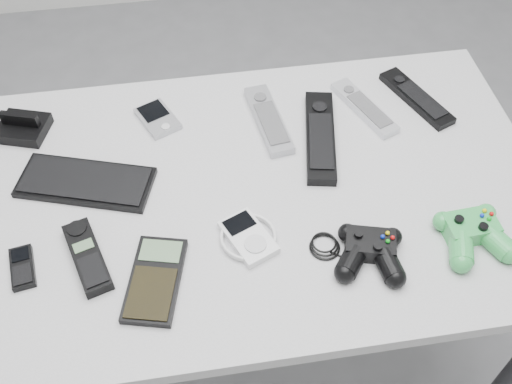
{
  "coord_description": "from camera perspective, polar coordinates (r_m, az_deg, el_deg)",
  "views": [
    {
      "loc": [
        -0.08,
        -0.79,
        1.62
      ],
      "look_at": [
        0.03,
        -0.09,
        0.75
      ],
      "focal_mm": 42.0,
      "sensor_mm": 36.0,
      "label": 1
    }
  ],
  "objects": [
    {
      "name": "floor",
      "position": [
        1.8,
        -1.25,
        -13.18
      ],
      "size": [
        3.5,
        3.5,
        0.0
      ],
      "primitive_type": "plane",
      "color": "slate",
      "rests_on": "ground"
    },
    {
      "name": "desk",
      "position": [
        1.21,
        0.98,
        -1.45
      ],
      "size": [
        1.09,
        0.7,
        0.73
      ],
      "color": "#A6A6A8",
      "rests_on": "floor"
    },
    {
      "name": "pda_keyboard",
      "position": [
        1.2,
        -15.92,
        0.94
      ],
      "size": [
        0.28,
        0.18,
        0.02
      ],
      "primitive_type": "cube",
      "rotation": [
        0.0,
        0.0,
        -0.31
      ],
      "color": "black",
      "rests_on": "desk"
    },
    {
      "name": "dock_bracket",
      "position": [
        1.33,
        -21.43,
        6.09
      ],
      "size": [
        0.12,
        0.11,
        0.05
      ],
      "primitive_type": "cube",
      "rotation": [
        0.0,
        0.0,
        -0.31
      ],
      "color": "black",
      "rests_on": "desk"
    },
    {
      "name": "pda",
      "position": [
        1.29,
        -9.35,
        6.95
      ],
      "size": [
        0.1,
        0.12,
        0.02
      ],
      "primitive_type": "cube",
      "rotation": [
        0.0,
        0.0,
        0.43
      ],
      "color": "#A4A5AB",
      "rests_on": "desk"
    },
    {
      "name": "remote_silver_a",
      "position": [
        1.27,
        1.19,
        6.96
      ],
      "size": [
        0.08,
        0.21,
        0.02
      ],
      "primitive_type": "cube",
      "rotation": [
        0.0,
        0.0,
        0.13
      ],
      "color": "#A4A5AB",
      "rests_on": "desk"
    },
    {
      "name": "remote_black_a",
      "position": [
        1.24,
        6.14,
        5.35
      ],
      "size": [
        0.1,
        0.26,
        0.03
      ],
      "primitive_type": "cube",
      "rotation": [
        0.0,
        0.0,
        -0.19
      ],
      "color": "black",
      "rests_on": "desk"
    },
    {
      "name": "remote_black_b",
      "position": [
        1.37,
        15.03,
        8.7
      ],
      "size": [
        0.12,
        0.2,
        0.02
      ],
      "primitive_type": "cube",
      "rotation": [
        0.0,
        0.0,
        0.39
      ],
      "color": "black",
      "rests_on": "desk"
    },
    {
      "name": "remote_silver_b",
      "position": [
        1.32,
        10.26,
        7.97
      ],
      "size": [
        0.11,
        0.19,
        0.02
      ],
      "primitive_type": "cube",
      "rotation": [
        0.0,
        0.0,
        0.39
      ],
      "color": "silver",
      "rests_on": "desk"
    },
    {
      "name": "mobile_phone",
      "position": [
        1.12,
        -21.37,
        -6.7
      ],
      "size": [
        0.05,
        0.09,
        0.01
      ],
      "primitive_type": "cube",
      "rotation": [
        0.0,
        0.0,
        0.17
      ],
      "color": "black",
      "rests_on": "desk"
    },
    {
      "name": "cordless_handset",
      "position": [
        1.09,
        -15.77,
        -5.93
      ],
      "size": [
        0.09,
        0.16,
        0.02
      ],
      "primitive_type": "cube",
      "rotation": [
        0.0,
        0.0,
        0.31
      ],
      "color": "black",
      "rests_on": "desk"
    },
    {
      "name": "calculator",
      "position": [
        1.04,
        -9.6,
        -8.22
      ],
      "size": [
        0.12,
        0.18,
        0.02
      ],
      "primitive_type": "cube",
      "rotation": [
        0.0,
        0.0,
        -0.25
      ],
      "color": "black",
      "rests_on": "desk"
    },
    {
      "name": "mp3_player",
      "position": [
        1.07,
        -0.75,
        -4.28
      ],
      "size": [
        0.14,
        0.14,
        0.02
      ],
      "primitive_type": "cube",
      "rotation": [
        0.0,
        0.0,
        0.41
      ],
      "color": "white",
      "rests_on": "desk"
    },
    {
      "name": "controller_black",
      "position": [
        1.06,
        10.83,
        -5.45
      ],
      "size": [
        0.24,
        0.18,
        0.04
      ],
      "primitive_type": null,
      "rotation": [
        0.0,
        0.0,
        -0.27
      ],
      "color": "black",
      "rests_on": "desk"
    },
    {
      "name": "controller_green",
      "position": [
        1.13,
        20.02,
        -3.62
      ],
      "size": [
        0.14,
        0.14,
        0.04
      ],
      "primitive_type": null,
      "rotation": [
        0.0,
        0.0,
        0.06
      ],
      "color": "#23803F",
      "rests_on": "desk"
    }
  ]
}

